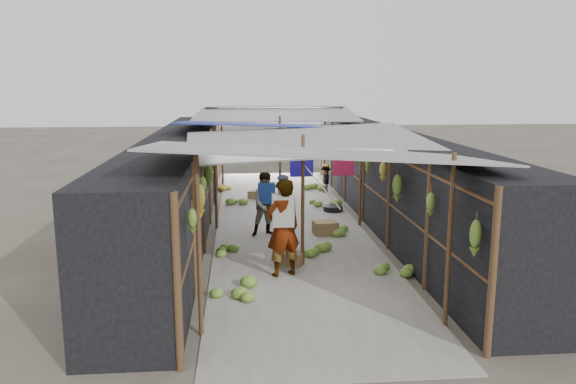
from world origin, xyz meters
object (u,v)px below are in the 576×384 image
object	(u,v)px
black_basin	(333,209)
vendor_seated	(326,179)
vendor_elderly	(283,228)
shopper_blue	(267,204)
crate_near	(291,259)

from	to	relation	value
black_basin	vendor_seated	size ratio (longest dim) A/B	0.61
vendor_elderly	shopper_blue	world-z (taller)	vendor_elderly
vendor_elderly	shopper_blue	size ratio (longest dim) A/B	1.23
crate_near	shopper_blue	world-z (taller)	shopper_blue
vendor_elderly	black_basin	bearing A→B (deg)	-132.04
black_basin	shopper_blue	bearing A→B (deg)	-130.19
vendor_seated	crate_near	bearing A→B (deg)	-4.97
crate_near	shopper_blue	size ratio (longest dim) A/B	0.30
crate_near	shopper_blue	distance (m)	2.37
vendor_seated	shopper_blue	bearing A→B (deg)	-14.35
shopper_blue	vendor_elderly	bearing A→B (deg)	-97.35
vendor_elderly	vendor_seated	distance (m)	8.24
crate_near	vendor_elderly	bearing A→B (deg)	-86.67
crate_near	vendor_seated	world-z (taller)	vendor_seated
crate_near	black_basin	xyz separation A→B (m)	(1.61, 4.60, -0.05)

